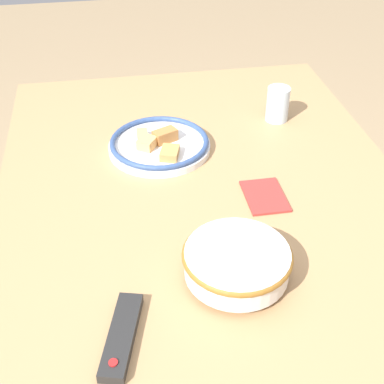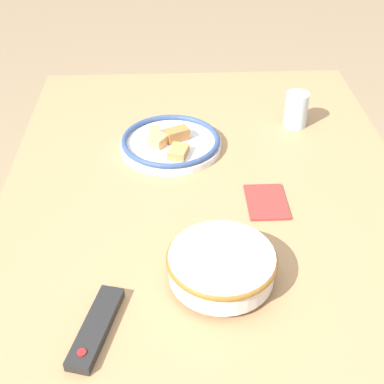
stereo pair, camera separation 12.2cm
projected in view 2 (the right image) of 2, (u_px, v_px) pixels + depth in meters
The scene contains 6 objects.
dining_table at pixel (210, 238), 1.25m from camera, with size 1.53×0.99×0.73m.
noodle_bowl at pixel (222, 265), 1.02m from camera, with size 0.21×0.21×0.07m.
food_plate at pixel (171, 143), 1.43m from camera, with size 0.27×0.27×0.05m.
tv_remote at pixel (96, 327), 0.94m from camera, with size 0.19×0.09×0.02m.
drinking_glass at pixel (296, 110), 1.51m from camera, with size 0.07×0.07×0.10m.
folded_napkin at pixel (266, 202), 1.24m from camera, with size 0.13×0.09×0.01m.
Camera 2 is at (-0.93, 0.08, 1.50)m, focal length 50.00 mm.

